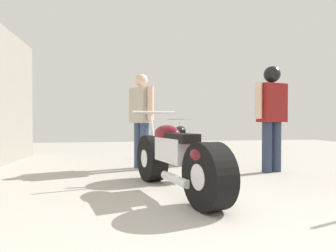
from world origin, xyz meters
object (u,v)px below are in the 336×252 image
at_px(motorcycle_black_naked, 180,143).
at_px(mechanic_in_blue, 141,115).
at_px(motorcycle_maroon_cruiser, 176,159).
at_px(mechanic_with_helmet, 272,109).

xyz_separation_m(motorcycle_black_naked, mechanic_in_blue, (-0.92, -1.03, 0.57)).
bearing_deg(motorcycle_maroon_cruiser, motorcycle_black_naked, 77.10).
bearing_deg(motorcycle_black_naked, mechanic_with_helmet, -55.34).
relative_size(motorcycle_black_naked, mechanic_in_blue, 1.17).
height_order(motorcycle_black_naked, mechanic_in_blue, mechanic_in_blue).
height_order(motorcycle_maroon_cruiser, mechanic_with_helmet, mechanic_with_helmet).
bearing_deg(motorcycle_black_naked, motorcycle_maroon_cruiser, -102.90).
height_order(motorcycle_maroon_cruiser, motorcycle_black_naked, motorcycle_maroon_cruiser).
height_order(motorcycle_black_naked, mechanic_with_helmet, mechanic_with_helmet).
distance_m(motorcycle_maroon_cruiser, motorcycle_black_naked, 2.88).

